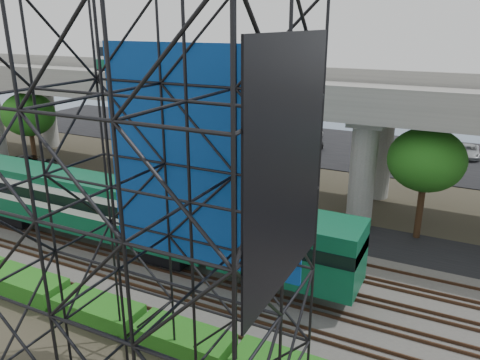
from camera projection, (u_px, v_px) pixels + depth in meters
The scene contains 13 objects.
ground at pixel (137, 275), 27.35m from camera, with size 140.00×140.00×0.00m, color #474233.
ballast_bed at pixel (158, 259), 29.02m from camera, with size 90.00×12.00×0.20m, color slate.
service_road at pixel (223, 212), 36.25m from camera, with size 90.00×5.00×0.08m, color black.
parking_lot at pixel (316, 145), 56.17m from camera, with size 90.00×18.00×0.08m, color black.
harbor_water at pixel (358, 114), 74.84m from camera, with size 140.00×40.00×0.03m, color #485E77.
rail_tracks at pixel (157, 256), 28.96m from camera, with size 90.00×9.52×0.16m.
commuter_train at pixel (110, 208), 29.59m from camera, with size 29.30×3.06×4.30m.
overpass at pixel (246, 96), 38.56m from camera, with size 80.00×12.00×12.40m.
scaffold_tower at pixel (153, 239), 15.01m from camera, with size 9.36×6.36×15.00m.
hedge_strip at pixel (98, 310), 23.10m from camera, with size 34.60×1.80×1.20m.
trees at pixel (206, 123), 41.23m from camera, with size 40.94×16.94×7.69m.
suv at pixel (31, 164), 45.70m from camera, with size 2.58×5.60×1.56m, color black.
parked_cars at pixel (320, 140), 55.44m from camera, with size 38.29×9.67×1.32m.
Camera 1 is at (16.09, -18.91, 14.10)m, focal length 35.00 mm.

